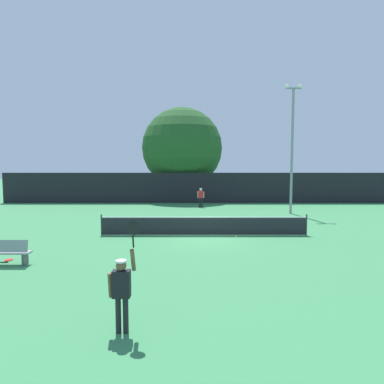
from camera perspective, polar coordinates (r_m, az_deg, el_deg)
The scene contains 13 objects.
ground_plane at distance 17.37m, azimuth 2.09°, elevation -7.30°, with size 120.00×120.00×0.00m, color #387F4C.
tennis_net at distance 17.27m, azimuth 2.10°, elevation -5.64°, with size 10.51×0.08×1.07m.
perimeter_fence at distance 31.15m, azimuth 1.19°, elevation 0.71°, with size 36.10×0.12×2.79m, color black.
player_serving at distance 7.66m, azimuth -11.63°, elevation -15.08°, with size 0.68×0.39×2.44m.
player_receiving at distance 28.27m, azimuth 1.57°, elevation -0.64°, with size 0.57×0.23×1.55m.
tennis_ball at distance 17.06m, azimuth 7.56°, elevation -7.45°, with size 0.07×0.07×0.07m, color #CCE033.
spare_racket at distance 14.75m, azimuth -28.48°, elevation -10.03°, with size 0.28×0.52×0.04m.
courtside_bench at distance 14.05m, azimuth -28.98°, elevation -8.84°, with size 1.80×0.44×0.95m.
light_pole at distance 25.54m, azimuth 16.62°, elevation 8.10°, with size 1.18×0.28×9.23m.
large_tree at distance 34.66m, azimuth -1.60°, elevation 7.41°, with size 8.14×8.14×9.27m.
parked_car_near at distance 36.95m, azimuth -11.40°, elevation 0.30°, with size 2.19×4.32×1.69m.
parked_car_mid at distance 37.35m, azimuth -3.11°, elevation 0.44°, with size 2.06×4.27×1.69m.
parked_car_far at distance 38.69m, azimuth 10.06°, elevation 0.53°, with size 2.24×4.34×1.69m.
Camera 1 is at (-0.61, -16.97, 3.67)m, focal length 31.63 mm.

